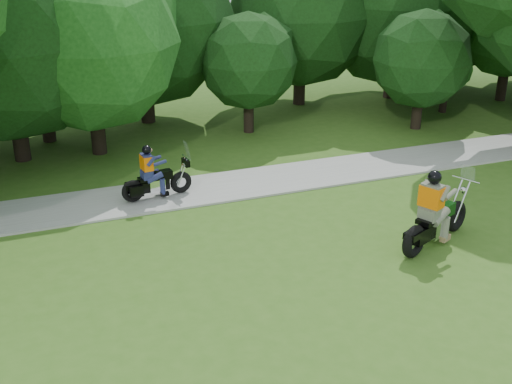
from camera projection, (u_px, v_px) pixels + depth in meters
ground at (418, 327)px, 12.18m from camera, size 100.00×100.00×0.00m
walkway at (263, 181)px, 19.07m from camera, size 60.00×2.20×0.06m
tree_line at (186, 25)px, 23.31m from camera, size 39.97×11.63×7.73m
chopper_motorcycle at (434, 218)px, 15.03m from camera, size 2.62×1.54×1.95m
touring_motorcycle at (152, 179)px, 17.60m from camera, size 2.04×0.75×1.56m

